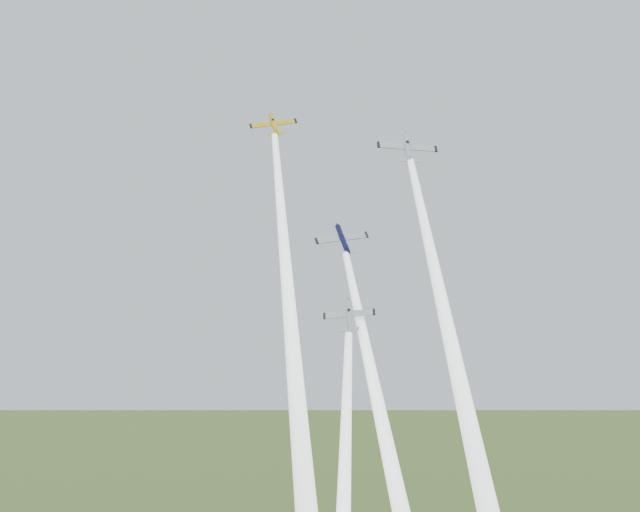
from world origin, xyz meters
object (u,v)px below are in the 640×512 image
(plane_navy, at_px, (343,239))
(plane_silver_right, at_px, (408,148))
(plane_yellow, at_px, (274,124))
(plane_silver_low, at_px, (349,316))

(plane_navy, xyz_separation_m, plane_silver_right, (9.53, -0.33, 12.79))
(plane_navy, relative_size, plane_silver_right, 0.89)
(plane_navy, bearing_deg, plane_yellow, 134.15)
(plane_navy, bearing_deg, plane_silver_low, -97.95)
(plane_navy, height_order, plane_silver_low, plane_navy)
(plane_yellow, bearing_deg, plane_silver_low, -68.78)
(plane_yellow, relative_size, plane_silver_low, 1.12)
(plane_yellow, distance_m, plane_silver_low, 37.95)
(plane_yellow, distance_m, plane_silver_right, 22.93)
(plane_yellow, height_order, plane_navy, plane_yellow)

